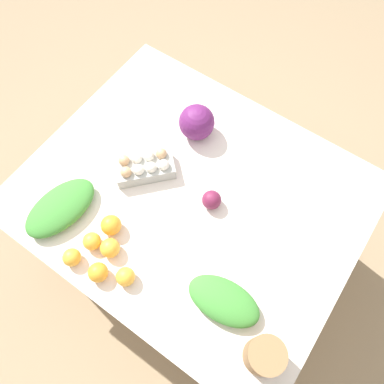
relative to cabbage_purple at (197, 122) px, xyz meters
The scene contains 14 objects.
ground_plane 0.83m from the cabbage_purple, 121.08° to the left, with size 8.00×8.00×0.00m, color #937A5B.
dining_table 0.33m from the cabbage_purple, 121.08° to the left, with size 1.30×1.07×0.71m.
cabbage_purple is the anchor object (origin of this frame).
egg_carton 0.28m from the cabbage_purple, 77.28° to the left, with size 0.24×0.25×0.09m.
paper_bag 0.90m from the cabbage_purple, 138.06° to the left, with size 0.12×0.12×0.14m, color olive.
greens_bunch_kale 0.71m from the cabbage_purple, 132.02° to the left, with size 0.26×0.15×0.07m, color #3D8433.
greens_bunch_chard 0.63m from the cabbage_purple, 70.01° to the left, with size 0.30×0.17×0.07m, color #3D8433.
beet_root 0.34m from the cabbage_purple, 134.35° to the left, with size 0.07×0.07×0.07m, color maroon.
orange_0 0.63m from the cabbage_purple, 87.11° to the left, with size 0.07×0.07×0.07m, color #F9A833.
orange_1 0.71m from the cabbage_purple, 95.14° to the left, with size 0.07×0.07×0.07m, color orange.
orange_2 0.68m from the cabbage_purple, 102.71° to the left, with size 0.07×0.07×0.07m, color #F9A833.
orange_3 0.54m from the cabbage_purple, 88.67° to the left, with size 0.08×0.08×0.08m, color orange.
orange_4 0.72m from the cabbage_purple, 85.93° to the left, with size 0.07×0.07×0.07m, color #F9A833.
orange_5 0.61m from the cabbage_purple, 93.76° to the left, with size 0.07×0.07×0.07m, color #F9A833.
Camera 1 is at (-0.36, 0.51, 2.05)m, focal length 35.00 mm.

